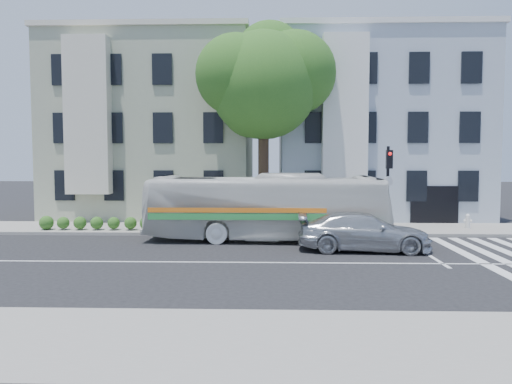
{
  "coord_description": "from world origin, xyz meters",
  "views": [
    {
      "loc": [
        0.41,
        -17.65,
        3.78
      ],
      "look_at": [
        -0.19,
        2.05,
        2.4
      ],
      "focal_mm": 35.0,
      "sensor_mm": 36.0,
      "label": 1
    }
  ],
  "objects_px": {
    "bus": "(266,207)",
    "traffic_signal": "(388,179)",
    "sedan": "(364,232)",
    "fire_hydrant": "(468,221)"
  },
  "relations": [
    {
      "from": "bus",
      "to": "traffic_signal",
      "type": "bearing_deg",
      "value": -75.38
    },
    {
      "from": "sedan",
      "to": "fire_hydrant",
      "type": "xyz_separation_m",
      "value": [
        6.32,
        5.55,
        -0.25
      ]
    },
    {
      "from": "traffic_signal",
      "to": "fire_hydrant",
      "type": "relative_size",
      "value": 5.87
    },
    {
      "from": "sedan",
      "to": "traffic_signal",
      "type": "bearing_deg",
      "value": -22.92
    },
    {
      "from": "sedan",
      "to": "bus",
      "type": "bearing_deg",
      "value": 62.87
    },
    {
      "from": "bus",
      "to": "fire_hydrant",
      "type": "relative_size",
      "value": 14.95
    },
    {
      "from": "fire_hydrant",
      "to": "sedan",
      "type": "bearing_deg",
      "value": -138.69
    },
    {
      "from": "fire_hydrant",
      "to": "traffic_signal",
      "type": "bearing_deg",
      "value": -156.77
    },
    {
      "from": "traffic_signal",
      "to": "fire_hydrant",
      "type": "height_order",
      "value": "traffic_signal"
    },
    {
      "from": "traffic_signal",
      "to": "sedan",
      "type": "bearing_deg",
      "value": -118.84
    }
  ]
}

